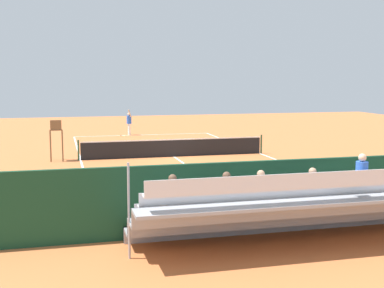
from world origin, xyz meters
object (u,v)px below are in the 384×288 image
(tennis_net, at_px, (174,148))
(tennis_racket, at_px, (123,136))
(tennis_ball_near, at_px, (158,139))
(tennis_player, at_px, (129,122))
(bleacher_stand, at_px, (296,208))
(equipment_bag, at_px, (291,215))
(umpire_chair, at_px, (56,136))
(courtside_bench, at_px, (346,198))

(tennis_net, height_order, tennis_racket, tennis_net)
(tennis_racket, height_order, tennis_ball_near, tennis_ball_near)
(tennis_player, distance_m, tennis_racket, 1.31)
(bleacher_stand, relative_size, equipment_bag, 10.07)
(tennis_net, xyz_separation_m, bleacher_stand, (0.06, 15.33, 0.44))
(tennis_ball_near, bearing_deg, bleacher_stand, 88.28)
(bleacher_stand, relative_size, tennis_ball_near, 137.27)
(umpire_chair, xyz_separation_m, tennis_player, (-5.23, -11.06, -0.30))
(umpire_chair, distance_m, tennis_player, 12.24)
(tennis_player, relative_size, tennis_ball_near, 29.18)
(tennis_ball_near, bearing_deg, tennis_net, 85.49)
(umpire_chair, bearing_deg, tennis_ball_near, -130.41)
(tennis_net, bearing_deg, tennis_player, -85.03)
(courtside_bench, xyz_separation_m, tennis_racket, (4.15, -23.75, -0.54))
(tennis_racket, relative_size, tennis_ball_near, 8.79)
(tennis_net, xyz_separation_m, equipment_bag, (-0.70, 13.40, -0.32))
(equipment_bag, relative_size, tennis_player, 0.47)
(umpire_chair, distance_m, courtside_bench, 16.02)
(tennis_net, height_order, bleacher_stand, bleacher_stand)
(tennis_ball_near, bearing_deg, tennis_player, -62.04)
(courtside_bench, height_order, equipment_bag, courtside_bench)
(tennis_racket, bearing_deg, equipment_bag, 95.29)
(bleacher_stand, distance_m, tennis_ball_near, 23.46)
(courtside_bench, xyz_separation_m, tennis_player, (3.61, -24.40, 0.46))
(tennis_racket, xyz_separation_m, tennis_ball_near, (-2.15, 2.38, 0.02))
(umpire_chair, bearing_deg, tennis_racket, -114.25)
(tennis_racket, bearing_deg, tennis_net, 98.21)
(courtside_bench, height_order, tennis_racket, courtside_bench)
(bleacher_stand, xyz_separation_m, equipment_bag, (-0.76, -1.93, -0.76))
(tennis_player, bearing_deg, bleacher_stand, 91.96)
(tennis_racket, bearing_deg, umpire_chair, 65.75)
(tennis_net, xyz_separation_m, courtside_bench, (-2.64, 13.27, 0.06))
(tennis_net, height_order, courtside_bench, tennis_net)
(tennis_net, xyz_separation_m, tennis_racket, (1.51, -10.48, -0.49))
(equipment_bag, xyz_separation_m, tennis_ball_near, (0.06, -21.50, -0.15))
(courtside_bench, bearing_deg, tennis_net, -78.76)
(umpire_chair, xyz_separation_m, tennis_ball_near, (-6.84, -8.03, -1.28))
(equipment_bag, bearing_deg, tennis_net, -87.01)
(courtside_bench, relative_size, tennis_ball_near, 27.27)
(tennis_player, distance_m, tennis_ball_near, 3.57)
(umpire_chair, relative_size, courtside_bench, 1.19)
(bleacher_stand, bearing_deg, tennis_ball_near, -91.72)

